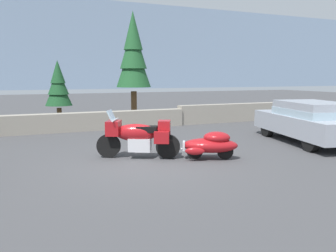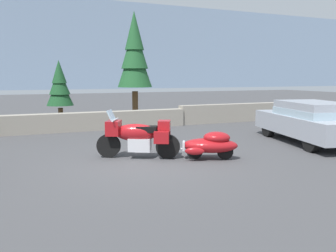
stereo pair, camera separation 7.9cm
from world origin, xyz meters
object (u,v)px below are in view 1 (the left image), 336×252
(touring_motorcycle, at_px, (138,136))
(car_shaped_trailer, at_px, (210,144))
(sedan_at_right_edge, at_px, (309,120))
(pine_tree_tall, at_px, (133,54))
(pine_tree_secondary, at_px, (58,85))

(touring_motorcycle, height_order, car_shaped_trailer, touring_motorcycle)
(sedan_at_right_edge, height_order, pine_tree_tall, pine_tree_tall)
(pine_tree_tall, xyz_separation_m, pine_tree_secondary, (-3.52, -0.13, -1.47))
(touring_motorcycle, distance_m, pine_tree_secondary, 7.34)
(touring_motorcycle, relative_size, sedan_at_right_edge, 0.44)
(car_shaped_trailer, distance_m, sedan_at_right_edge, 4.35)
(car_shaped_trailer, height_order, sedan_at_right_edge, sedan_at_right_edge)
(pine_tree_tall, bearing_deg, pine_tree_secondary, -177.87)
(touring_motorcycle, relative_size, car_shaped_trailer, 1.00)
(car_shaped_trailer, height_order, pine_tree_tall, pine_tree_tall)
(sedan_at_right_edge, distance_m, pine_tree_tall, 8.72)
(car_shaped_trailer, distance_m, pine_tree_secondary, 8.71)
(touring_motorcycle, height_order, pine_tree_tall, pine_tree_tall)
(pine_tree_tall, distance_m, pine_tree_secondary, 3.82)
(car_shaped_trailer, distance_m, pine_tree_tall, 8.68)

